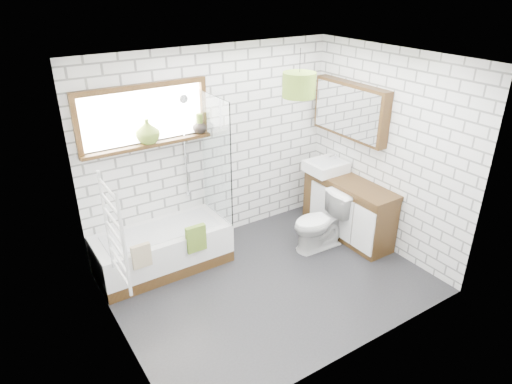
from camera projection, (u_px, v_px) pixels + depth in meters
floor at (270, 282)px, 5.28m from camera, size 3.40×2.60×0.01m
ceiling at (274, 61)px, 4.19m from camera, size 3.40×2.60×0.01m
wall_back at (213, 148)px, 5.72m from camera, size 3.40×0.01×2.50m
wall_front at (363, 240)px, 3.75m from camera, size 3.40×0.01×2.50m
wall_left at (109, 230)px, 3.90m from camera, size 0.01×2.60×2.50m
wall_right at (387, 153)px, 5.57m from camera, size 0.01×2.60×2.50m
window at (145, 117)px, 5.03m from camera, size 1.52×0.16×0.68m
towel_radiator at (115, 233)px, 3.95m from camera, size 0.06×0.52×1.00m
mirror_cabinet at (350, 110)px, 5.81m from camera, size 0.16×1.20×0.70m
shower_riser at (185, 147)px, 5.45m from camera, size 0.02×0.02×1.30m
bathtub at (163, 249)px, 5.45m from camera, size 1.56×0.69×0.51m
shower_screen at (216, 158)px, 5.38m from camera, size 0.02×0.72×1.50m
towel_green at (196, 239)px, 5.22m from camera, size 0.24×0.06×0.32m
towel_beige at (141, 256)px, 4.91m from camera, size 0.21×0.05×0.27m
vanity at (348, 208)px, 6.08m from camera, size 0.45×1.39×0.79m
basin at (326, 167)px, 6.16m from camera, size 0.50×0.44×0.15m
tap at (335, 160)px, 6.22m from camera, size 0.04×0.04×0.17m
toilet at (320, 222)px, 5.80m from camera, size 0.46×0.75×0.74m
vase_olive at (148, 133)px, 5.09m from camera, size 0.29×0.29×0.28m
vase_dark at (200, 128)px, 5.43m from camera, size 0.21×0.21×0.18m
bottle at (200, 125)px, 5.42m from camera, size 0.09×0.09×0.24m
pendant at (299, 85)px, 5.11m from camera, size 0.38×0.38×0.28m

